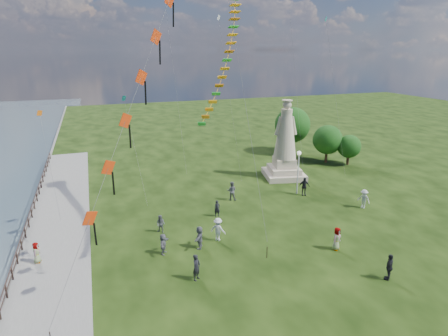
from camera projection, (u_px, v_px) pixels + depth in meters
name	position (u px, v px, depth m)	size (l,w,h in m)	color
waterfront	(37.00, 256.00, 27.40)	(200.00, 200.00, 1.51)	#34484E
statue	(285.00, 149.00, 43.28)	(5.31, 5.31, 9.06)	tan
lamppost	(298.00, 163.00, 38.15)	(0.43, 0.43, 4.62)	silver
tree_row	(308.00, 131.00, 51.71)	(8.09, 11.74, 6.63)	#382314
person_0	(196.00, 267.00, 24.24)	(0.66, 0.44, 1.82)	black
person_1	(161.00, 224.00, 30.60)	(0.74, 0.46, 1.53)	#595960
person_2	(218.00, 229.00, 29.31)	(1.22, 0.63, 1.89)	silver
person_3	(389.00, 267.00, 24.27)	(1.08, 0.55, 1.83)	black
person_4	(337.00, 239.00, 27.95)	(0.87, 0.53, 1.78)	#595960
person_5	(163.00, 244.00, 27.38)	(1.49, 0.64, 1.61)	#595960
person_6	(217.00, 208.00, 33.60)	(0.55, 0.36, 1.52)	black
person_7	(232.00, 191.00, 37.24)	(0.94, 0.58, 1.93)	#595960
person_8	(364.00, 199.00, 35.35)	(1.19, 0.61, 1.84)	silver
person_9	(304.00, 186.00, 38.46)	(1.13, 0.58, 1.93)	black
person_10	(37.00, 254.00, 26.11)	(0.75, 0.46, 1.53)	#595960
person_11	(200.00, 237.00, 28.19)	(1.64, 0.71, 1.76)	#595960
red_kite_train	(132.00, 105.00, 22.39)	(9.17, 9.35, 18.05)	black
small_kites	(213.00, 56.00, 41.37)	(32.60, 13.97, 23.83)	#178A7C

